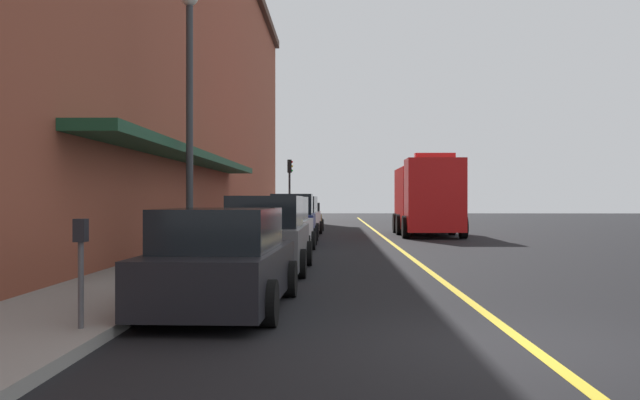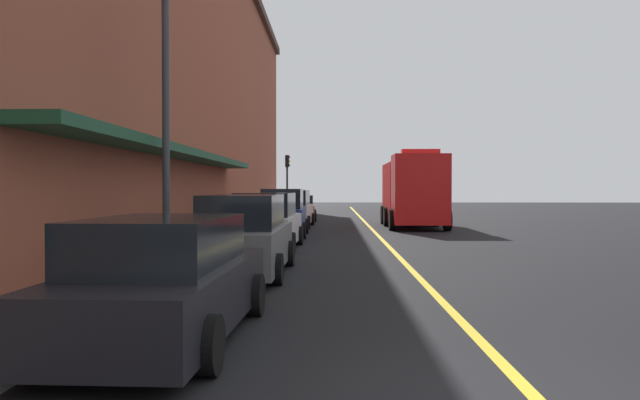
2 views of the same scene
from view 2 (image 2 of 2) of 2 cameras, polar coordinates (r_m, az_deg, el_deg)
The scene contains 14 objects.
ground_plane at distance 30.27m, azimuth 4.70°, elevation -2.61°, with size 112.00×112.00×0.00m, color black.
sidewalk_left at distance 30.51m, azimuth -7.01°, elevation -2.44°, with size 2.40×70.00×0.15m, color gray.
lane_center_stripe at distance 30.27m, azimuth 4.70°, elevation -2.60°, with size 0.16×70.00×0.01m, color gold.
brick_building_left at distance 31.91m, azimuth -20.62°, elevation 11.65°, with size 13.31×64.00×15.66m.
parked_car_0 at distance 8.21m, azimuth -13.96°, elevation -7.31°, with size 2.14×4.94×1.57m.
parked_car_1 at distance 14.05m, azimuth -6.96°, elevation -3.44°, with size 2.04×4.92×1.79m.
parked_car_2 at distance 19.92m, azimuth -4.95°, elevation -2.10°, with size 2.21×4.79×1.79m.
parked_car_3 at distance 25.22m, azimuth -3.40°, elevation -1.32°, with size 1.95×4.48×1.92m.
parked_car_4 at distance 31.19m, azimuth -2.57°, elevation -0.91°, with size 2.16×4.88×1.86m.
parked_car_5 at distance 37.44m, azimuth -1.91°, elevation -0.79°, with size 2.16×4.41×1.53m.
fire_truck at distance 31.49m, azimuth 8.50°, elevation 0.75°, with size 2.85×7.58×3.73m.
parking_meter_1 at distance 36.17m, azimuth -4.37°, elevation -0.33°, with size 0.14×0.18×1.33m.
street_lamp_left at distance 15.88m, azimuth -13.95°, elevation 9.95°, with size 0.44×0.44×6.94m.
traffic_light_near at distance 47.12m, azimuth -3.01°, elevation 2.55°, with size 0.38×0.36×4.30m.
Camera 2 is at (-1.88, -5.15, 1.94)m, focal length 34.95 mm.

